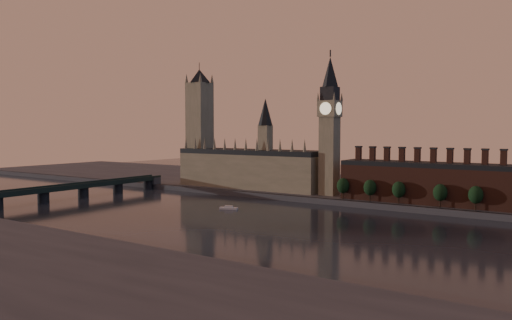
{
  "coord_description": "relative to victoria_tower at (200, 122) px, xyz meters",
  "views": [
    {
      "loc": [
        171.72,
        -226.55,
        53.18
      ],
      "look_at": [
        -18.62,
        55.0,
        31.94
      ],
      "focal_mm": 35.0,
      "sensor_mm": 36.0,
      "label": 1
    }
  ],
  "objects": [
    {
      "name": "ground",
      "position": [
        120.0,
        -115.0,
        -59.09
      ],
      "size": [
        900.0,
        900.0,
        0.0
      ],
      "primitive_type": "plane",
      "color": "black",
      "rests_on": "ground"
    },
    {
      "name": "north_bank",
      "position": [
        120.0,
        63.04,
        -57.09
      ],
      "size": [
        900.0,
        182.0,
        4.0
      ],
      "color": "#49484E",
      "rests_on": "ground"
    },
    {
      "name": "palace_of_westminster",
      "position": [
        55.59,
        -0.09,
        -37.46
      ],
      "size": [
        130.0,
        30.3,
        74.0
      ],
      "color": "gray",
      "rests_on": "north_bank"
    },
    {
      "name": "victoria_tower",
      "position": [
        0.0,
        0.0,
        0.0
      ],
      "size": [
        24.0,
        24.0,
        108.0
      ],
      "color": "gray",
      "rests_on": "north_bank"
    },
    {
      "name": "big_ben",
      "position": [
        130.0,
        -5.0,
        -2.26
      ],
      "size": [
        15.0,
        15.0,
        107.0
      ],
      "color": "gray",
      "rests_on": "north_bank"
    },
    {
      "name": "chimney_block",
      "position": [
        200.0,
        -5.0,
        -41.27
      ],
      "size": [
        110.0,
        25.0,
        37.0
      ],
      "color": "#562D21",
      "rests_on": "north_bank"
    },
    {
      "name": "embankment_tree_0",
      "position": [
        147.9,
        -20.08,
        -45.62
      ],
      "size": [
        8.6,
        8.6,
        14.88
      ],
      "color": "black",
      "rests_on": "north_bank"
    },
    {
      "name": "embankment_tree_1",
      "position": [
        167.69,
        -20.11,
        -45.62
      ],
      "size": [
        8.6,
        8.6,
        14.88
      ],
      "color": "black",
      "rests_on": "north_bank"
    },
    {
      "name": "embankment_tree_2",
      "position": [
        187.51,
        -20.37,
        -45.62
      ],
      "size": [
        8.6,
        8.6,
        14.88
      ],
      "color": "black",
      "rests_on": "north_bank"
    },
    {
      "name": "embankment_tree_3",
      "position": [
        213.83,
        -20.6,
        -45.62
      ],
      "size": [
        8.6,
        8.6,
        14.88
      ],
      "color": "black",
      "rests_on": "north_bank"
    },
    {
      "name": "embankment_tree_4",
      "position": [
        234.42,
        -20.05,
        -45.62
      ],
      "size": [
        8.6,
        8.6,
        14.88
      ],
      "color": "black",
      "rests_on": "north_bank"
    },
    {
      "name": "westminster_bridge",
      "position": [
        -35.0,
        -117.7,
        -51.65
      ],
      "size": [
        14.0,
        200.0,
        11.55
      ],
      "color": "black",
      "rests_on": "ground"
    },
    {
      "name": "river_boat",
      "position": [
        93.63,
        -80.89,
        -58.17
      ],
      "size": [
        12.44,
        7.48,
        2.4
      ],
      "rotation": [
        0.0,
        0.0,
        0.36
      ],
      "color": "silver",
      "rests_on": "ground"
    }
  ]
}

